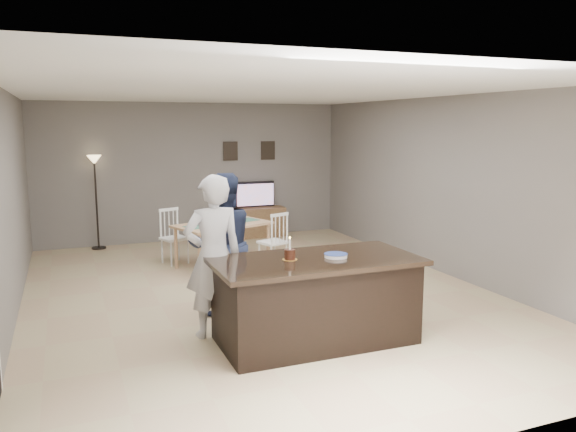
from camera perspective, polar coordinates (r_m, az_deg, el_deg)
name	(u,v)px	position (r m, az deg, el deg)	size (l,w,h in m)	color
floor	(260,294)	(7.71, -2.85, -7.90)	(8.00, 8.00, 0.00)	tan
room_shell	(259,171)	(7.39, -2.96, 4.62)	(8.00, 8.00, 8.00)	slate
kitchen_island	(315,299)	(5.97, 2.79, -8.47)	(2.15, 1.10, 0.90)	black
tv_console	(256,222)	(11.49, -3.31, -0.65)	(1.20, 0.40, 0.60)	brown
television	(254,195)	(11.47, -3.45, 2.18)	(0.91, 0.12, 0.53)	black
tv_screen_glow	(255,195)	(11.40, -3.32, 2.17)	(0.78, 0.78, 0.00)	#DF5918
picture_frames	(249,151)	(11.51, -3.94, 6.63)	(1.10, 0.02, 0.38)	black
woman	(213,257)	(6.06, -7.59, -4.10)	(0.64, 0.42, 1.76)	#B9B9BD
man	(223,244)	(6.76, -6.65, -2.89)	(0.83, 0.65, 1.71)	#181F36
birthday_cake	(290,254)	(5.78, 0.19, -3.90)	(0.16, 0.16, 0.24)	gold
plate_stack	(336,255)	(5.91, 4.88, -4.01)	(0.25, 0.25, 0.04)	white
dining_table	(223,231)	(9.14, -6.65, -1.49)	(1.90, 2.05, 0.91)	tan
floor_lamp	(95,177)	(10.81, -19.02, 3.81)	(0.26, 0.26, 1.73)	black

